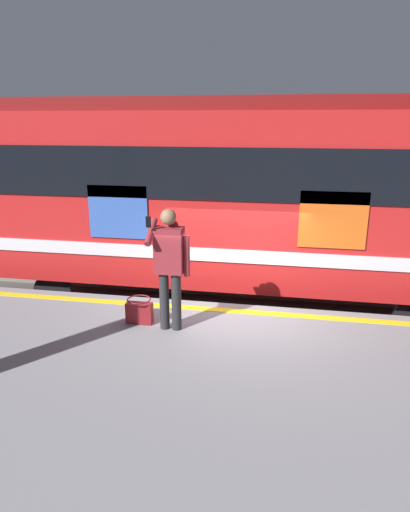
# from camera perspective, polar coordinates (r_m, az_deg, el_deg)

# --- Properties ---
(ground_plane) EXTENTS (24.60, 24.60, 0.00)m
(ground_plane) POSITION_cam_1_polar(r_m,az_deg,el_deg) (8.03, 3.04, -12.99)
(ground_plane) COLOR #4C4742
(platform) EXTENTS (14.19, 4.55, 1.06)m
(platform) POSITION_cam_1_polar(r_m,az_deg,el_deg) (5.85, 0.06, -19.49)
(platform) COLOR gray
(platform) RESTS_ON ground
(safety_line) EXTENTS (13.91, 0.16, 0.01)m
(safety_line) POSITION_cam_1_polar(r_m,az_deg,el_deg) (7.28, 2.86, -6.91)
(safety_line) COLOR yellow
(safety_line) RESTS_ON platform
(track_rail_near) EXTENTS (18.45, 0.08, 0.16)m
(track_rail_near) POSITION_cam_1_polar(r_m,az_deg,el_deg) (9.30, 4.24, -8.04)
(track_rail_near) COLOR slate
(track_rail_near) RESTS_ON ground
(track_rail_far) EXTENTS (18.45, 0.08, 0.16)m
(track_rail_far) POSITION_cam_1_polar(r_m,az_deg,el_deg) (10.61, 5.10, -4.80)
(track_rail_far) COLOR slate
(track_rail_far) RESTS_ON ground
(train_carriage) EXTENTS (10.82, 2.97, 4.23)m
(train_carriage) POSITION_cam_1_polar(r_m,az_deg,el_deg) (9.26, 3.42, 8.54)
(train_carriage) COLOR red
(train_carriage) RESTS_ON ground
(passenger) EXTENTS (0.57, 0.55, 1.78)m
(passenger) POSITION_cam_1_polar(r_m,az_deg,el_deg) (6.33, -4.50, -0.51)
(passenger) COLOR #262628
(passenger) RESTS_ON platform
(handbag) EXTENTS (0.40, 0.36, 0.39)m
(handbag) POSITION_cam_1_polar(r_m,az_deg,el_deg) (6.86, -8.33, -6.97)
(handbag) COLOR maroon
(handbag) RESTS_ON platform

